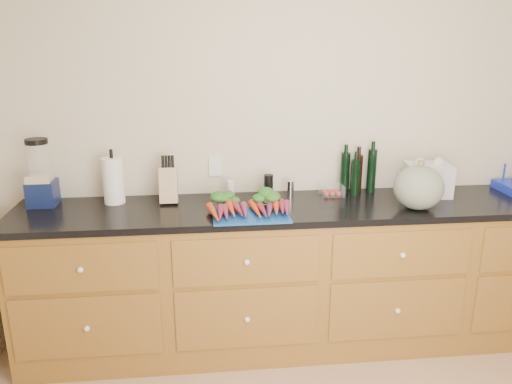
{
  "coord_description": "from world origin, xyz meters",
  "views": [
    {
      "loc": [
        -0.67,
        -1.55,
        1.9
      ],
      "look_at": [
        -0.38,
        1.2,
        1.06
      ],
      "focal_mm": 35.0,
      "sensor_mm": 36.0,
      "label": 1
    }
  ],
  "objects": [
    {
      "name": "bottles",
      "position": [
        0.33,
        1.51,
        1.07
      ],
      "size": [
        0.24,
        0.12,
        0.29
      ],
      "color": "black",
      "rests_on": "countertop"
    },
    {
      "name": "blender_appliance",
      "position": [
        -1.65,
        1.46,
        1.12
      ],
      "size": [
        0.16,
        0.16,
        0.41
      ],
      "color": "#0F1A48",
      "rests_on": "countertop"
    },
    {
      "name": "cabinets",
      "position": [
        0.0,
        1.3,
        0.45
      ],
      "size": [
        3.6,
        0.64,
        0.9
      ],
      "color": "brown",
      "rests_on": "ground"
    },
    {
      "name": "countertop",
      "position": [
        0.0,
        1.3,
        0.92
      ],
      "size": [
        3.64,
        0.62,
        0.04
      ],
      "primitive_type": "cube",
      "color": "black",
      "rests_on": "cabinets"
    },
    {
      "name": "paper_towel",
      "position": [
        -1.22,
        1.46,
        1.08
      ],
      "size": [
        0.13,
        0.13,
        0.28
      ],
      "primitive_type": "cylinder",
      "color": "white",
      "rests_on": "countertop"
    },
    {
      "name": "carrots",
      "position": [
        -0.41,
        1.18,
        0.98
      ],
      "size": [
        0.47,
        0.34,
        0.07
      ],
      "color": "#C93F17",
      "rests_on": "cutting_board"
    },
    {
      "name": "wall_back",
      "position": [
        0.0,
        1.62,
        1.3
      ],
      "size": [
        4.1,
        0.05,
        2.6
      ],
      "primitive_type": "cube",
      "color": "beige",
      "rests_on": "ground"
    },
    {
      "name": "grinder_pepper",
      "position": [
        -0.26,
        1.48,
        1.01
      ],
      "size": [
        0.06,
        0.06,
        0.15
      ],
      "primitive_type": "cylinder",
      "color": "black",
      "rests_on": "countertop"
    },
    {
      "name": "grinder_salt",
      "position": [
        -0.51,
        1.48,
        1.0
      ],
      "size": [
        0.05,
        0.05,
        0.12
      ],
      "primitive_type": "cylinder",
      "color": "silver",
      "rests_on": "countertop"
    },
    {
      "name": "knife_block",
      "position": [
        -0.89,
        1.44,
        1.05
      ],
      "size": [
        0.11,
        0.11,
        0.22
      ],
      "primitive_type": "cube",
      "color": "tan",
      "rests_on": "countertop"
    },
    {
      "name": "squash",
      "position": [
        0.59,
        1.15,
        1.07
      ],
      "size": [
        0.29,
        0.29,
        0.26
      ],
      "primitive_type": "ellipsoid",
      "color": "#5F6C5B",
      "rests_on": "countertop"
    },
    {
      "name": "grocery_bag",
      "position": [
        0.76,
        1.42,
        1.04
      ],
      "size": [
        0.3,
        0.26,
        0.2
      ],
      "primitive_type": null,
      "rotation": [
        0.0,
        0.0,
        -0.13
      ],
      "color": "silver",
      "rests_on": "countertop"
    },
    {
      "name": "cutting_board",
      "position": [
        -0.41,
        1.14,
        0.95
      ],
      "size": [
        0.44,
        0.33,
        0.01
      ],
      "primitive_type": "cube",
      "rotation": [
        0.0,
        0.0,
        0.01
      ],
      "color": "navy",
      "rests_on": "countertop"
    },
    {
      "name": "canister_chrome",
      "position": [
        -0.12,
        1.48,
        0.99
      ],
      "size": [
        0.04,
        0.04,
        0.1
      ],
      "primitive_type": "cylinder",
      "color": "silver",
      "rests_on": "countertop"
    },
    {
      "name": "tomato_box",
      "position": [
        0.15,
        1.47,
        0.97
      ],
      "size": [
        0.15,
        0.12,
        0.07
      ],
      "primitive_type": "cube",
      "color": "white",
      "rests_on": "countertop"
    }
  ]
}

